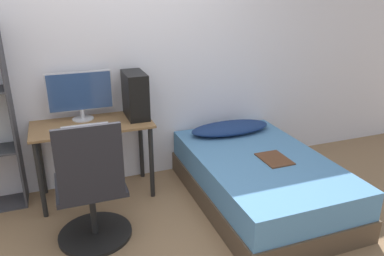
% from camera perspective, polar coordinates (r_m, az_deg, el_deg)
% --- Properties ---
extents(ground_plane, '(14.00, 14.00, 0.00)m').
position_cam_1_polar(ground_plane, '(3.06, -4.94, -18.54)').
color(ground_plane, '#846647').
extents(wall_back, '(8.00, 0.05, 2.50)m').
position_cam_1_polar(wall_back, '(3.76, -11.25, 9.90)').
color(wall_back, silver).
rests_on(wall_back, ground_plane).
extents(desk, '(1.09, 0.54, 0.75)m').
position_cam_1_polar(desk, '(3.62, -14.83, -1.20)').
color(desk, brown).
rests_on(desk, ground_plane).
extents(office_chair, '(0.60, 0.60, 1.05)m').
position_cam_1_polar(office_chair, '(3.06, -14.97, -10.20)').
color(office_chair, black).
rests_on(office_chair, ground_plane).
extents(bed, '(1.16, 1.83, 0.46)m').
position_cam_1_polar(bed, '(3.63, 10.22, -7.68)').
color(bed, '#4C3D2D').
rests_on(bed, ground_plane).
extents(pillow, '(0.88, 0.36, 0.11)m').
position_cam_1_polar(pillow, '(4.03, 5.85, 0.01)').
color(pillow, navy).
rests_on(pillow, bed).
extents(magazine, '(0.24, 0.32, 0.01)m').
position_cam_1_polar(magazine, '(3.50, 12.45, -4.62)').
color(magazine, '#56331E').
rests_on(magazine, bed).
extents(monitor, '(0.60, 0.20, 0.46)m').
position_cam_1_polar(monitor, '(3.64, -16.65, 5.02)').
color(monitor, '#B7B7BC').
rests_on(monitor, desk).
extents(keyboard, '(0.42, 0.13, 0.02)m').
position_cam_1_polar(keyboard, '(3.47, -15.94, 0.10)').
color(keyboard, silver).
rests_on(keyboard, desk).
extents(pc_tower, '(0.19, 0.39, 0.44)m').
position_cam_1_polar(pc_tower, '(3.62, -8.65, 5.01)').
color(pc_tower, black).
rests_on(pc_tower, desk).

